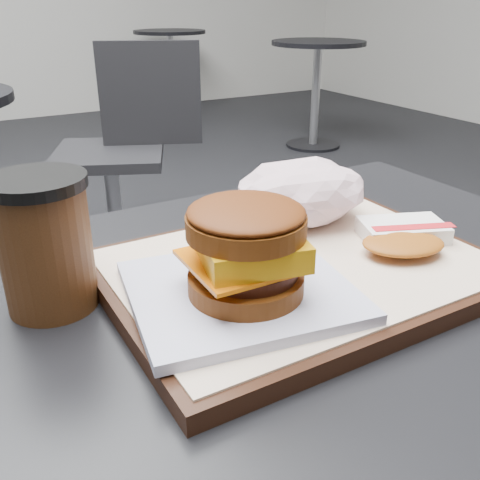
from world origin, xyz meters
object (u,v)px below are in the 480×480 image
(customer_table, at_px, (282,440))
(crumpled_wrapper, at_px, (303,192))
(breakfast_sandwich, at_px, (245,260))
(coffee_cup, at_px, (45,243))
(hash_brown, at_px, (403,236))
(neighbor_chair, at_px, (124,140))
(serving_tray, at_px, (299,270))

(customer_table, relative_size, crumpled_wrapper, 5.08)
(breakfast_sandwich, relative_size, coffee_cup, 1.72)
(crumpled_wrapper, distance_m, coffee_cup, 0.29)
(customer_table, bearing_deg, crumpled_wrapper, 49.64)
(hash_brown, xyz_separation_m, neighbor_chair, (0.24, 1.69, -0.29))
(coffee_cup, distance_m, neighbor_chair, 1.73)
(customer_table, bearing_deg, breakfast_sandwich, -166.27)
(coffee_cup, relative_size, neighbor_chair, 0.14)
(hash_brown, xyz_separation_m, crumpled_wrapper, (-0.05, 0.11, 0.02))
(customer_table, relative_size, coffee_cup, 6.39)
(hash_brown, bearing_deg, customer_table, 179.78)
(serving_tray, xyz_separation_m, breakfast_sandwich, (-0.09, -0.04, 0.05))
(serving_tray, height_order, neighbor_chair, neighbor_chair)
(serving_tray, xyz_separation_m, hash_brown, (0.12, -0.02, 0.02))
(crumpled_wrapper, bearing_deg, coffee_cup, -176.76)
(customer_table, height_order, neighbor_chair, neighbor_chair)
(coffee_cup, bearing_deg, crumpled_wrapper, 3.24)
(breakfast_sandwich, bearing_deg, customer_table, 13.73)
(customer_table, bearing_deg, serving_tray, 38.40)
(crumpled_wrapper, bearing_deg, breakfast_sandwich, -140.48)
(hash_brown, bearing_deg, neighbor_chair, 81.83)
(crumpled_wrapper, bearing_deg, serving_tray, -126.88)
(customer_table, height_order, serving_tray, serving_tray)
(crumpled_wrapper, bearing_deg, neighbor_chair, 79.48)
(breakfast_sandwich, distance_m, crumpled_wrapper, 0.20)
(serving_tray, bearing_deg, breakfast_sandwich, -157.13)
(serving_tray, relative_size, neighbor_chair, 0.43)
(crumpled_wrapper, xyz_separation_m, coffee_cup, (-0.29, -0.02, 0.01))
(serving_tray, bearing_deg, crumpled_wrapper, 53.12)
(coffee_cup, xyz_separation_m, neighbor_chair, (0.59, 1.59, -0.32))
(customer_table, distance_m, neighbor_chair, 1.73)
(crumpled_wrapper, xyz_separation_m, neighbor_chair, (0.29, 1.57, -0.31))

